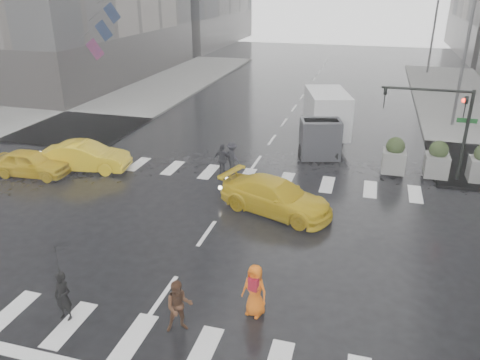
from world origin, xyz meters
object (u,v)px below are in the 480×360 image
(traffic_signal_pole, at_px, (446,116))
(taxi_mid, at_px, (86,157))
(box_truck, at_px, (325,119))
(pedestrian_brown, at_px, (179,306))
(pedestrian_orange, at_px, (255,290))
(taxi_front, at_px, (31,163))

(traffic_signal_pole, xyz_separation_m, taxi_mid, (-17.15, -3.46, -2.49))
(traffic_signal_pole, distance_m, box_truck, 7.05)
(traffic_signal_pole, relative_size, pedestrian_brown, 2.85)
(pedestrian_orange, xyz_separation_m, box_truck, (0.22, 15.71, 0.82))
(pedestrian_brown, height_order, taxi_mid, pedestrian_brown)
(pedestrian_orange, relative_size, taxi_front, 0.42)
(box_truck, bearing_deg, taxi_mid, -163.93)
(traffic_signal_pole, height_order, pedestrian_brown, traffic_signal_pole)
(traffic_signal_pole, bearing_deg, pedestrian_brown, -120.69)
(taxi_mid, xyz_separation_m, box_truck, (11.30, 7.07, 0.91))
(pedestrian_brown, height_order, box_truck, box_truck)
(pedestrian_orange, bearing_deg, traffic_signal_pole, 80.29)
(pedestrian_brown, distance_m, taxi_front, 14.25)
(taxi_mid, bearing_deg, traffic_signal_pole, -87.82)
(box_truck, bearing_deg, pedestrian_orange, -106.76)
(taxi_front, bearing_deg, box_truck, -61.29)
(pedestrian_brown, bearing_deg, traffic_signal_pole, 32.36)
(pedestrian_brown, bearing_deg, taxi_mid, 106.20)
(pedestrian_orange, bearing_deg, pedestrian_brown, -129.45)
(pedestrian_orange, bearing_deg, box_truck, 106.13)
(traffic_signal_pole, bearing_deg, taxi_front, -165.95)
(pedestrian_orange, bearing_deg, taxi_mid, 158.99)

